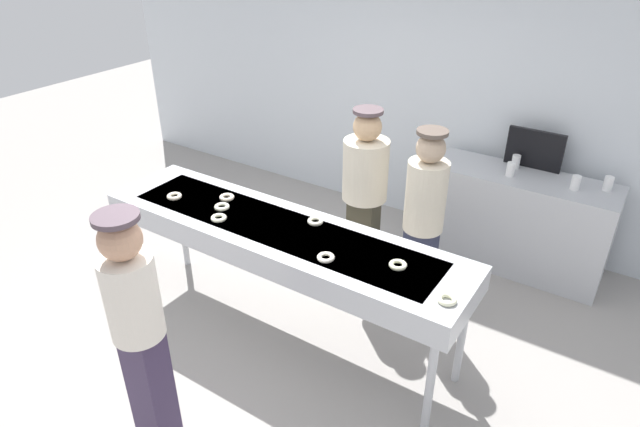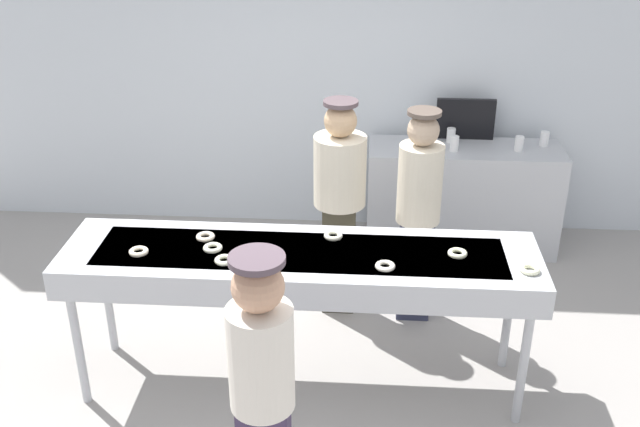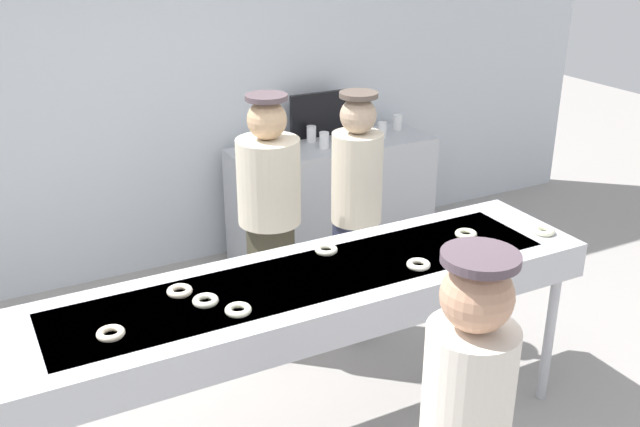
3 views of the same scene
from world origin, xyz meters
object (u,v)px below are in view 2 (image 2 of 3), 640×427
sugar_donut_1 (213,248)px  paper_cup_0 (454,143)px  sugar_donut_5 (224,260)px  menu_display (465,119)px  worker_assistant (340,193)px  paper_cup_2 (544,139)px  sugar_donut_7 (530,269)px  worker_baker (418,207)px  sugar_donut_2 (205,237)px  prep_counter (462,198)px  sugar_donut_3 (385,266)px  customer_waiting (263,395)px  sugar_donut_0 (139,252)px  fryer_conveyor (300,265)px  sugar_donut_4 (457,253)px  paper_cup_3 (451,135)px  sugar_donut_6 (333,236)px  paper_cup_1 (519,144)px

sugar_donut_1 → paper_cup_0: size_ratio=0.94×
sugar_donut_5 → menu_display: 2.90m
worker_assistant → paper_cup_2: 2.05m
sugar_donut_7 → worker_baker: bearing=120.2°
sugar_donut_1 → sugar_donut_2: same height
sugar_donut_7 → paper_cup_2: paper_cup_2 is taller
prep_counter → paper_cup_2: 0.85m
sugar_donut_1 → sugar_donut_3: size_ratio=1.00×
sugar_donut_3 → customer_waiting: size_ratio=0.07×
sugar_donut_5 → prep_counter: (1.65, 2.16, -0.54)m
sugar_donut_0 → paper_cup_2: size_ratio=0.94×
sugar_donut_1 → prep_counter: 2.73m
fryer_conveyor → sugar_donut_4: (0.95, 0.02, 0.11)m
sugar_donut_5 → paper_cup_3: paper_cup_3 is taller
sugar_donut_0 → paper_cup_3: (2.07, 2.22, -0.02)m
sugar_donut_7 → worker_assistant: bearing=137.1°
sugar_donut_2 → sugar_donut_6: (0.80, 0.07, 0.00)m
worker_assistant → paper_cup_2: bearing=-133.7°
sugar_donut_6 → paper_cup_1: paper_cup_1 is taller
sugar_donut_1 → paper_cup_2: bearing=41.2°
fryer_conveyor → menu_display: bearing=61.2°
sugar_donut_5 → prep_counter: 2.77m
sugar_donut_4 → paper_cup_0: size_ratio=0.94×
sugar_donut_3 → paper_cup_0: (0.60, 2.10, -0.02)m
sugar_donut_5 → worker_baker: worker_baker is taller
sugar_donut_2 → customer_waiting: customer_waiting is taller
sugar_donut_4 → paper_cup_2: bearing=65.8°
sugar_donut_3 → menu_display: (0.71, 2.39, 0.10)m
sugar_donut_4 → paper_cup_0: paper_cup_0 is taller
paper_cup_0 → menu_display: bearing=69.1°
sugar_donut_6 → menu_display: bearing=63.2°
sugar_donut_0 → sugar_donut_7: size_ratio=1.00×
sugar_donut_0 → paper_cup_0: (2.08, 2.03, -0.02)m
sugar_donut_0 → sugar_donut_1: same height
fryer_conveyor → sugar_donut_4: size_ratio=24.78×
sugar_donut_5 → menu_display: size_ratio=0.24×
worker_assistant → paper_cup_0: (0.91, 1.01, 0.02)m
menu_display → sugar_donut_3: bearing=-106.5°
sugar_donut_5 → sugar_donut_0: bearing=172.8°
fryer_conveyor → paper_cup_1: size_ratio=23.36×
paper_cup_2 → sugar_donut_2: bearing=-141.5°
sugar_donut_4 → prep_counter: size_ratio=0.07×
fryer_conveyor → paper_cup_3: bearing=62.6°
worker_assistant → prep_counter: 1.57m
sugar_donut_7 → menu_display: bearing=93.0°
fryer_conveyor → sugar_donut_7: bearing=-6.3°
sugar_donut_1 → worker_assistant: 1.19m
sugar_donut_1 → paper_cup_2: 3.21m
sugar_donut_3 → sugar_donut_4: bearing=22.7°
sugar_donut_6 → paper_cup_0: (0.92, 1.74, -0.02)m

